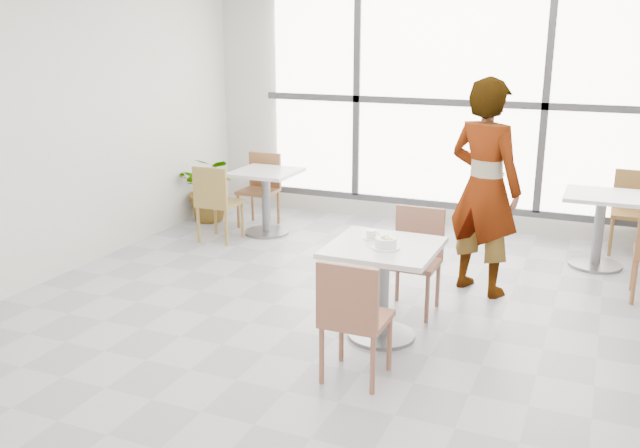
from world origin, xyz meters
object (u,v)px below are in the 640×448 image
at_px(bg_table_right, 600,220).
at_px(bg_chair_left_far, 261,184).
at_px(plant_left, 211,189).
at_px(bg_chair_left_near, 216,199).
at_px(chair_near, 353,313).
at_px(coffee_cup, 372,235).
at_px(main_table, 383,274).
at_px(bg_chair_right_far, 633,206).
at_px(chair_far, 416,252).
at_px(oatmeal_bowl, 386,243).
at_px(person, 485,188).
at_px(bg_table_left, 266,193).

bearing_deg(bg_table_right, bg_chair_left_far, 178.92).
bearing_deg(plant_left, bg_chair_left_near, -54.61).
bearing_deg(chair_near, bg_table_right, -114.09).
height_order(coffee_cup, bg_table_right, coffee_cup).
bearing_deg(main_table, bg_table_right, 59.03).
relative_size(chair_near, bg_chair_right_far, 1.00).
bearing_deg(plant_left, chair_far, -29.31).
bearing_deg(bg_chair_left_near, chair_near, 136.34).
bearing_deg(plant_left, main_table, -38.53).
distance_m(bg_table_right, bg_chair_left_far, 3.84).
bearing_deg(bg_chair_left_near, oatmeal_bowl, 145.59).
distance_m(coffee_cup, person, 1.35).
relative_size(chair_near, coffee_cup, 5.47).
bearing_deg(oatmeal_bowl, bg_table_left, 133.96).
height_order(oatmeal_bowl, person, person).
distance_m(chair_far, bg_chair_right_far, 2.98).
xyz_separation_m(bg_chair_left_far, bg_chair_right_far, (4.14, 0.60, 0.00)).
distance_m(bg_chair_left_far, bg_chair_right_far, 4.19).
bearing_deg(chair_far, bg_table_right, 51.80).
distance_m(chair_near, bg_chair_left_near, 3.49).
distance_m(oatmeal_bowl, bg_table_left, 3.14).
bearing_deg(person, bg_table_left, 5.47).
bearing_deg(bg_table_right, coffee_cup, -124.62).
bearing_deg(bg_chair_right_far, plant_left, -171.56).
relative_size(chair_far, bg_table_left, 1.16).
distance_m(person, bg_table_right, 1.57).
relative_size(person, bg_chair_left_far, 2.22).
bearing_deg(main_table, plant_left, 141.47).
relative_size(person, plant_left, 2.34).
height_order(person, bg_table_left, person).
relative_size(oatmeal_bowl, person, 0.11).
bearing_deg(plant_left, coffee_cup, -38.40).
bearing_deg(chair_far, bg_chair_right_far, 55.16).
distance_m(bg_chair_left_far, plant_left, 0.66).
relative_size(coffee_cup, bg_chair_left_near, 0.18).
height_order(coffee_cup, bg_chair_left_far, bg_chair_left_far).
distance_m(oatmeal_bowl, bg_table_right, 2.91).
bearing_deg(person, bg_table_right, -106.26).
distance_m(coffee_cup, bg_chair_left_far, 3.29).
xyz_separation_m(bg_table_right, bg_chair_left_near, (-3.95, -0.79, 0.01)).
relative_size(chair_far, oatmeal_bowl, 4.14).
bearing_deg(bg_table_right, chair_near, -114.09).
bearing_deg(chair_far, main_table, -96.06).
height_order(main_table, bg_table_right, same).
bearing_deg(coffee_cup, bg_chair_right_far, 57.46).
height_order(oatmeal_bowl, bg_chair_left_far, bg_chair_left_far).
bearing_deg(bg_table_left, bg_table_right, 4.25).
relative_size(coffee_cup, bg_chair_left_far, 0.18).
relative_size(bg_table_left, bg_chair_left_far, 0.86).
bearing_deg(plant_left, bg_chair_right_far, 8.44).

